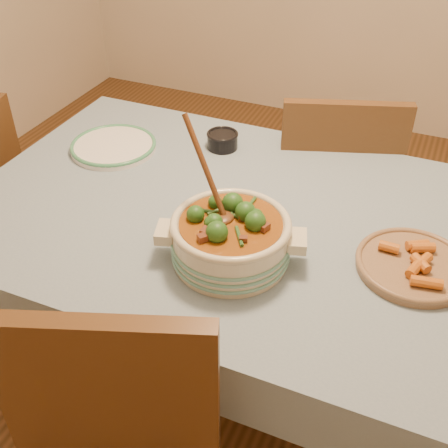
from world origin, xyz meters
name	(u,v)px	position (x,y,z in m)	size (l,w,h in m)	color
floor	(238,375)	(0.00, 0.00, 0.00)	(4.50, 4.50, 0.00)	#462C14
dining_table	(242,238)	(0.00, 0.00, 0.66)	(1.68, 1.08, 0.76)	brown
stew_casserole	(231,236)	(0.05, -0.20, 0.83)	(0.40, 0.38, 0.37)	beige
white_plate	(113,146)	(-0.56, 0.18, 0.77)	(0.36, 0.36, 0.03)	white
condiment_bowl	(222,139)	(-0.21, 0.34, 0.79)	(0.11, 0.11, 0.06)	black
fried_plate	(414,264)	(0.50, -0.06, 0.78)	(0.31, 0.31, 0.05)	#997455
chair_far	(333,186)	(0.15, 0.60, 0.53)	(0.55, 0.55, 0.93)	brown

